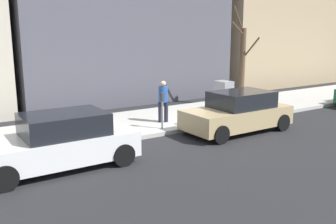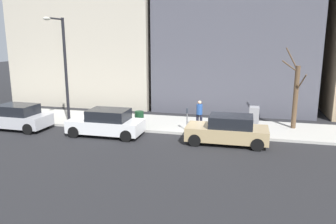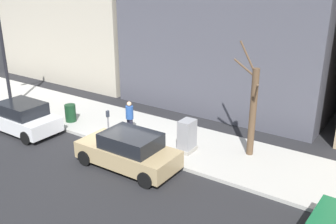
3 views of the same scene
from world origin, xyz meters
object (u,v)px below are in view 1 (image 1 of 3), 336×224
(parking_meter, at_px, (162,107))
(pedestrian_near_meter, at_px, (163,99))
(bare_tree, at_px, (242,64))
(parked_car_white, at_px, (60,142))
(parked_car_tan, at_px, (238,112))
(trash_bin, at_px, (78,125))
(utility_box, at_px, (223,97))

(parking_meter, bearing_deg, pedestrian_near_meter, -34.59)
(bare_tree, xyz_separation_m, pedestrian_near_meter, (-1.29, 5.50, -1.06))
(parked_car_white, height_order, bare_tree, bare_tree)
(parked_car_tan, distance_m, bare_tree, 5.31)
(parked_car_tan, xyz_separation_m, parking_meter, (1.45, 2.44, 0.24))
(bare_tree, relative_size, pedestrian_near_meter, 2.87)
(bare_tree, relative_size, trash_bin, 5.30)
(parked_car_tan, height_order, pedestrian_near_meter, pedestrian_near_meter)
(parked_car_white, bearing_deg, utility_box, -73.42)
(utility_box, distance_m, pedestrian_near_meter, 3.18)
(utility_box, bearing_deg, parking_meter, 102.75)
(utility_box, height_order, pedestrian_near_meter, pedestrian_near_meter)
(parked_car_tan, relative_size, pedestrian_near_meter, 2.54)
(parked_car_white, distance_m, pedestrian_near_meter, 5.50)
(parked_car_tan, height_order, utility_box, utility_box)
(trash_bin, bearing_deg, pedestrian_near_meter, -83.79)
(parking_meter, xyz_separation_m, utility_box, (0.85, -3.76, -0.13))
(parking_meter, relative_size, trash_bin, 1.50)
(utility_box, distance_m, trash_bin, 6.86)
(parked_car_tan, xyz_separation_m, bare_tree, (3.59, -3.64, 1.41))
(parked_car_tan, distance_m, pedestrian_near_meter, 2.98)
(utility_box, xyz_separation_m, bare_tree, (1.29, -2.32, 1.30))
(parked_car_white, relative_size, bare_tree, 0.88)
(bare_tree, height_order, pedestrian_near_meter, bare_tree)
(parked_car_white, xyz_separation_m, utility_box, (2.44, -8.09, 0.11))
(parking_meter, distance_m, utility_box, 3.85)
(parking_meter, relative_size, utility_box, 0.94)
(parked_car_white, height_order, parking_meter, parked_car_white)
(trash_bin, xyz_separation_m, pedestrian_near_meter, (0.40, -3.67, 0.49))
(parked_car_white, xyz_separation_m, parking_meter, (1.59, -4.33, 0.24))
(bare_tree, bearing_deg, utility_box, 118.99)
(parked_car_tan, height_order, parking_meter, parked_car_tan)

